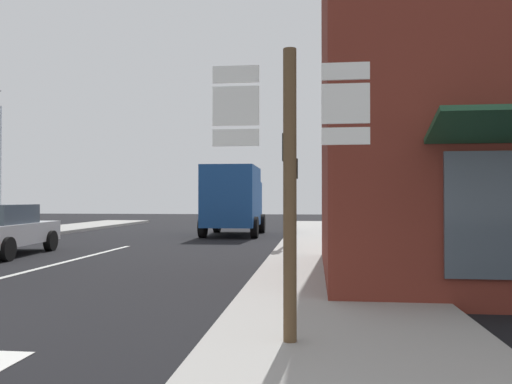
% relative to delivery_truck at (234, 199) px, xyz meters
% --- Properties ---
extents(ground_plane, '(80.00, 80.00, 0.00)m').
position_rel_delivery_truck_xyz_m(ground_plane, '(-2.77, -7.68, -1.65)').
color(ground_plane, black).
extents(sidewalk_right, '(3.13, 44.00, 0.14)m').
position_rel_delivery_truck_xyz_m(sidewalk_right, '(3.98, -9.68, -1.58)').
color(sidewalk_right, '#9E9B96').
rests_on(sidewalk_right, ground).
extents(lane_centre_stripe, '(0.16, 12.00, 0.01)m').
position_rel_delivery_truck_xyz_m(lane_centre_stripe, '(-2.77, -11.68, -1.64)').
color(lane_centre_stripe, silver).
rests_on(lane_centre_stripe, ground).
extents(delivery_truck, '(2.54, 5.03, 3.05)m').
position_rel_delivery_truck_xyz_m(delivery_truck, '(0.00, 0.00, 0.00)').
color(delivery_truck, '#19478C').
rests_on(delivery_truck, ground).
extents(route_sign_post, '(1.66, 0.14, 3.20)m').
position_rel_delivery_truck_xyz_m(route_sign_post, '(3.35, -17.33, 0.26)').
color(route_sign_post, brown).
rests_on(route_sign_post, ground).
extents(traffic_light_near_right, '(0.30, 0.49, 3.77)m').
position_rel_delivery_truck_xyz_m(traffic_light_near_right, '(2.72, -6.05, 1.14)').
color(traffic_light_near_right, '#47474C').
rests_on(traffic_light_near_right, ground).
extents(traffic_light_far_right, '(0.30, 0.49, 3.45)m').
position_rel_delivery_truck_xyz_m(traffic_light_far_right, '(2.72, 0.32, 0.90)').
color(traffic_light_far_right, '#47474C').
rests_on(traffic_light_far_right, ground).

